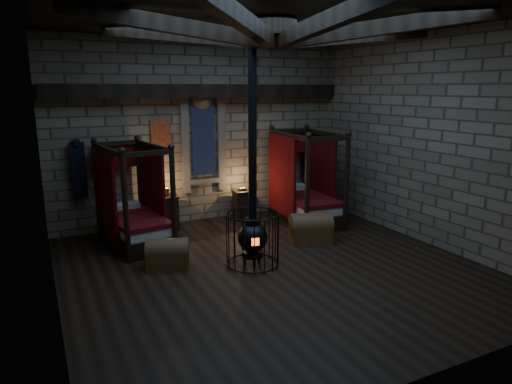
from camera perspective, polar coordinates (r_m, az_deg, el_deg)
name	(u,v)px	position (r m, az deg, el deg)	size (l,w,h in m)	color
room	(272,48)	(7.69, 1.97, 17.55)	(7.02, 7.02, 4.29)	black
bed_left	(134,220)	(9.63, -15.04, -3.35)	(1.26, 2.04, 2.02)	black
bed_right	(304,199)	(10.95, 6.07, -0.89)	(1.25, 2.12, 2.12)	black
trunk_left	(168,254)	(8.29, -10.99, -7.68)	(0.85, 0.69, 0.54)	brown
trunk_right	(311,229)	(9.53, 6.86, -4.57)	(0.97, 0.78, 0.62)	brown
nightstand_left	(168,212)	(10.43, -10.96, -2.47)	(0.54, 0.52, 0.95)	black
nightstand_right	(243,205)	(11.03, -1.69, -1.58)	(0.47, 0.45, 0.78)	black
stove	(253,233)	(8.12, -0.42, -5.18)	(0.95, 0.95, 4.05)	black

